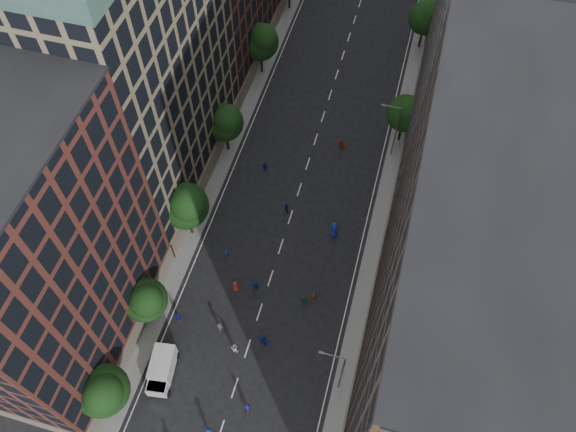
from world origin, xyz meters
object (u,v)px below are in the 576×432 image
object	(u,v)px
streetlamp_far	(395,129)
cargo_van	(162,369)
skater_1	(247,408)
streetlamp_near	(340,371)

from	to	relation	value
streetlamp_far	cargo_van	world-z (taller)	streetlamp_far
streetlamp_far	skater_1	distance (m)	38.94
streetlamp_far	cargo_van	size ratio (longest dim) A/B	1.71
streetlamp_near	cargo_van	size ratio (longest dim) A/B	1.71
streetlamp_near	skater_1	size ratio (longest dim) A/B	5.20
streetlamp_near	skater_1	world-z (taller)	streetlamp_near
streetlamp_far	cargo_van	bearing A→B (deg)	-116.46
skater_1	streetlamp_near	bearing A→B (deg)	-164.92
streetlamp_near	cargo_van	xyz separation A→B (m)	(-18.18, -3.54, -3.75)
cargo_van	skater_1	world-z (taller)	cargo_van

